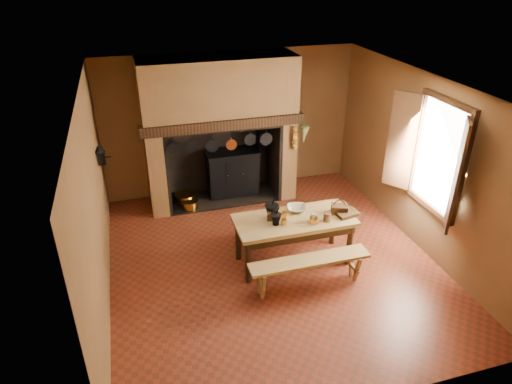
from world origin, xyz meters
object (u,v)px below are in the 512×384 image
at_px(wicker_basket, 339,209).
at_px(coffee_grinder, 271,215).
at_px(iron_range, 233,172).
at_px(work_table, 294,226).
at_px(bench_front, 309,266).
at_px(mixing_bowl, 297,209).

bearing_deg(wicker_basket, coffee_grinder, -163.87).
distance_m(iron_range, coffee_grinder, 2.50).
distance_m(work_table, bench_front, 0.72).
distance_m(iron_range, wicker_basket, 2.82).
bearing_deg(coffee_grinder, work_table, 5.72).
xyz_separation_m(work_table, mixing_bowl, (0.12, 0.22, 0.16)).
relative_size(work_table, wicker_basket, 6.23).
height_order(iron_range, work_table, iron_range).
xyz_separation_m(bench_front, wicker_basket, (0.73, 0.63, 0.49)).
xyz_separation_m(bench_front, mixing_bowl, (0.12, 0.88, 0.45)).
height_order(iron_range, bench_front, iron_range).
bearing_deg(wicker_basket, mixing_bowl, 179.57).
bearing_deg(coffee_grinder, wicker_basket, 12.06).
height_order(mixing_bowl, wicker_basket, wicker_basket).
distance_m(iron_range, bench_front, 3.23).
bearing_deg(bench_front, wicker_basket, 40.91).
xyz_separation_m(coffee_grinder, mixing_bowl, (0.46, 0.14, -0.03)).
bearing_deg(coffee_grinder, iron_range, 108.04).
xyz_separation_m(coffee_grinder, wicker_basket, (1.08, -0.11, 0.00)).
relative_size(iron_range, mixing_bowl, 5.25).
distance_m(work_table, mixing_bowl, 0.29).
relative_size(coffee_grinder, wicker_basket, 0.65).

